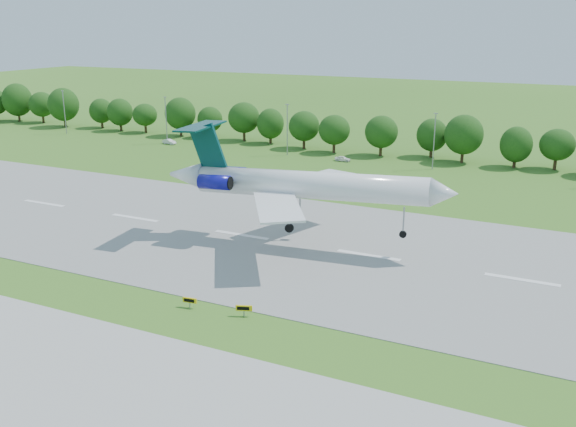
# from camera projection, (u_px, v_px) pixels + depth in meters

# --- Properties ---
(ground) EXTENTS (600.00, 600.00, 0.00)m
(ground) POSITION_uv_depth(u_px,v_px,m) (135.00, 297.00, 74.62)
(ground) COLOR #34681B
(ground) RESTS_ON ground
(runway) EXTENTS (400.00, 45.00, 0.08)m
(runway) POSITION_uv_depth(u_px,v_px,m) (242.00, 235.00, 96.17)
(runway) COLOR gray
(runway) RESTS_ON ground
(taxiway) EXTENTS (400.00, 23.00, 0.08)m
(taxiway) POSITION_uv_depth(u_px,v_px,m) (10.00, 370.00, 59.09)
(taxiway) COLOR #ADADA8
(taxiway) RESTS_ON ground
(tree_line) EXTENTS (288.40, 8.40, 10.40)m
(tree_line) POSITION_uv_depth(u_px,v_px,m) (381.00, 129.00, 152.17)
(tree_line) COLOR #382314
(tree_line) RESTS_ON ground
(light_poles) EXTENTS (175.90, 0.25, 12.19)m
(light_poles) POSITION_uv_depth(u_px,v_px,m) (357.00, 134.00, 144.54)
(light_poles) COLOR gray
(light_poles) RESTS_ON ground
(airliner) EXTENTS (42.04, 30.46, 14.31)m
(airliner) POSITION_uv_depth(u_px,v_px,m) (296.00, 183.00, 89.57)
(airliner) COLOR white
(airliner) RESTS_ON ground
(taxi_sign_centre) EXTENTS (1.78, 0.81, 1.28)m
(taxi_sign_centre) POSITION_uv_depth(u_px,v_px,m) (244.00, 308.00, 69.60)
(taxi_sign_centre) COLOR gray
(taxi_sign_centre) RESTS_ON ground
(taxi_sign_right) EXTENTS (1.69, 0.40, 1.18)m
(taxi_sign_right) POSITION_uv_depth(u_px,v_px,m) (190.00, 300.00, 71.73)
(taxi_sign_right) COLOR gray
(taxi_sign_right) RESTS_ON ground
(service_vehicle_a) EXTENTS (4.09, 2.00, 1.29)m
(service_vehicle_a) POSITION_uv_depth(u_px,v_px,m) (169.00, 142.00, 167.24)
(service_vehicle_a) COLOR silver
(service_vehicle_a) RESTS_ON ground
(service_vehicle_b) EXTENTS (3.67, 1.63, 1.23)m
(service_vehicle_b) POSITION_uv_depth(u_px,v_px,m) (343.00, 159.00, 146.80)
(service_vehicle_b) COLOR white
(service_vehicle_b) RESTS_ON ground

